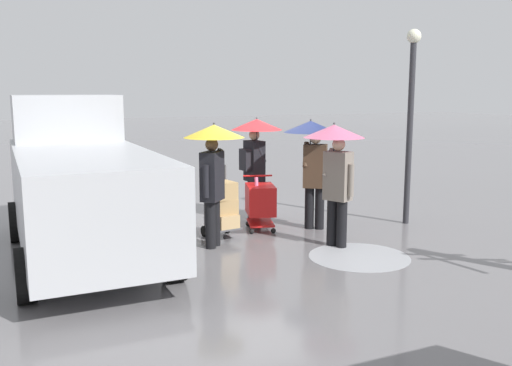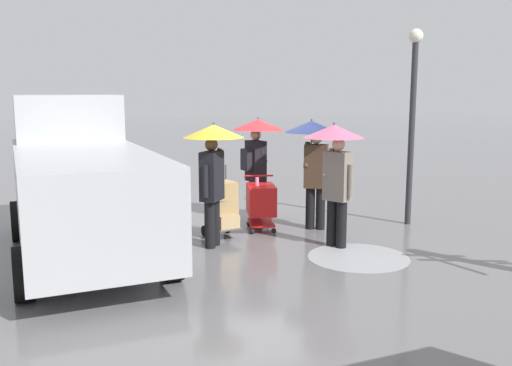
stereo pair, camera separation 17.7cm
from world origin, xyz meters
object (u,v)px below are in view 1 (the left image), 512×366
object	(u,v)px
shopping_cart_vendor	(260,201)
hand_dolly_boxes	(223,207)
pedestrian_far_side	(313,148)
cargo_van_parked_right	(81,184)
street_lamp	(411,106)
pedestrian_pink_side	(336,156)
pedestrian_black_side	(255,145)
pedestrian_white_side	(213,156)

from	to	relation	value
shopping_cart_vendor	hand_dolly_boxes	bearing A→B (deg)	18.82
hand_dolly_boxes	pedestrian_far_side	world-z (taller)	pedestrian_far_side
cargo_van_parked_right	street_lamp	bearing A→B (deg)	177.23
cargo_van_parked_right	hand_dolly_boxes	distance (m)	2.53
pedestrian_far_side	pedestrian_pink_side	bearing A→B (deg)	79.02
pedestrian_black_side	street_lamp	size ratio (longest dim) A/B	0.56
hand_dolly_boxes	pedestrian_black_side	distance (m)	1.85
street_lamp	cargo_van_parked_right	bearing A→B (deg)	-2.77
pedestrian_black_side	shopping_cart_vendor	bearing A→B (deg)	73.71
shopping_cart_vendor	pedestrian_far_side	distance (m)	1.43
cargo_van_parked_right	street_lamp	world-z (taller)	street_lamp
cargo_van_parked_right	hand_dolly_boxes	size ratio (longest dim) A/B	4.10
street_lamp	pedestrian_white_side	bearing A→B (deg)	0.68
pedestrian_white_side	pedestrian_far_side	distance (m)	2.21
pedestrian_far_side	shopping_cart_vendor	bearing A→B (deg)	-17.36
hand_dolly_boxes	street_lamp	size ratio (longest dim) A/B	0.34
cargo_van_parked_right	pedestrian_pink_side	xyz separation A→B (m)	(-4.07, 1.17, 0.41)
hand_dolly_boxes	pedestrian_black_side	size ratio (longest dim) A/B	0.61
hand_dolly_boxes	pedestrian_far_side	bearing A→B (deg)	180.00
cargo_van_parked_right	street_lamp	distance (m)	6.42
hand_dolly_boxes	pedestrian_pink_side	size ratio (longest dim) A/B	0.61
hand_dolly_boxes	shopping_cart_vendor	bearing A→B (deg)	-161.18
hand_dolly_boxes	street_lamp	distance (m)	4.25
pedestrian_pink_side	pedestrian_black_side	xyz separation A→B (m)	(0.49, -2.33, -0.01)
shopping_cart_vendor	pedestrian_white_side	distance (m)	1.73
pedestrian_pink_side	hand_dolly_boxes	bearing A→B (deg)	-37.65
cargo_van_parked_right	hand_dolly_boxes	world-z (taller)	cargo_van_parked_right
cargo_van_parked_right	pedestrian_pink_side	bearing A→B (deg)	163.97
pedestrian_pink_side	street_lamp	size ratio (longest dim) A/B	0.56
hand_dolly_boxes	pedestrian_white_side	world-z (taller)	pedestrian_white_side
shopping_cart_vendor	pedestrian_black_side	xyz separation A→B (m)	(-0.23, -0.79, 1.00)
shopping_cart_vendor	pedestrian_pink_side	size ratio (longest dim) A/B	0.49
shopping_cart_vendor	pedestrian_far_side	bearing A→B (deg)	162.64
pedestrian_white_side	pedestrian_far_side	world-z (taller)	same
shopping_cart_vendor	hand_dolly_boxes	size ratio (longest dim) A/B	0.79
cargo_van_parked_right	pedestrian_black_side	world-z (taller)	cargo_van_parked_right
pedestrian_far_side	street_lamp	distance (m)	2.17
pedestrian_pink_side	pedestrian_far_side	bearing A→B (deg)	-100.98
hand_dolly_boxes	pedestrian_far_side	xyz separation A→B (m)	(-1.85, 0.00, 1.00)
shopping_cart_vendor	pedestrian_white_side	world-z (taller)	pedestrian_white_side
pedestrian_pink_side	pedestrian_far_side	xyz separation A→B (m)	(-0.24, -1.24, 0.00)
pedestrian_white_side	street_lamp	world-z (taller)	street_lamp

